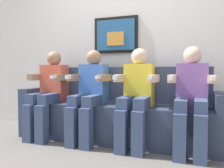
% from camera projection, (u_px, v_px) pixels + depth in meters
% --- Properties ---
extents(ground_plane, '(6.32, 6.32, 0.00)m').
position_uv_depth(ground_plane, '(107.00, 148.00, 2.57)').
color(ground_plane, '#66605B').
extents(back_wall_assembly, '(4.86, 0.10, 2.60)m').
position_uv_depth(back_wall_assembly, '(127.00, 38.00, 3.21)').
color(back_wall_assembly, silver).
rests_on(back_wall_assembly, ground_plane).
extents(couch, '(2.46, 0.58, 0.90)m').
position_uv_depth(couch, '(117.00, 115.00, 2.86)').
color(couch, '#333D56').
rests_on(couch, ground_plane).
extents(person_leftmost, '(0.46, 0.56, 1.11)m').
position_uv_depth(person_leftmost, '(49.00, 90.00, 2.99)').
color(person_leftmost, '#D8593F').
rests_on(person_leftmost, ground_plane).
extents(person_left_center, '(0.46, 0.56, 1.11)m').
position_uv_depth(person_left_center, '(90.00, 91.00, 2.78)').
color(person_left_center, '#3F72CC').
rests_on(person_left_center, ground_plane).
extents(person_right_center, '(0.46, 0.56, 1.11)m').
position_uv_depth(person_right_center, '(137.00, 93.00, 2.58)').
color(person_right_center, yellow).
rests_on(person_right_center, ground_plane).
extents(person_rightmost, '(0.46, 0.56, 1.11)m').
position_uv_depth(person_rightmost, '(191.00, 95.00, 2.38)').
color(person_rightmost, '#8C59A5').
rests_on(person_rightmost, ground_plane).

